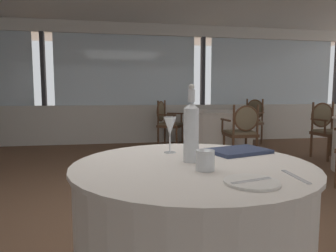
% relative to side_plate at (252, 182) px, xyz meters
% --- Properties ---
extents(ground_plane, '(15.35, 15.35, 0.00)m').
position_rel_side_plate_xyz_m(ground_plane, '(-0.24, 1.31, -0.77)').
color(ground_plane, brown).
extents(window_wall_far, '(11.07, 0.14, 2.64)m').
position_rel_side_plate_xyz_m(window_wall_far, '(-0.24, 5.74, 0.29)').
color(window_wall_far, silver).
rests_on(window_wall_far, ground_plane).
extents(foreground_table, '(1.14, 1.14, 0.76)m').
position_rel_side_plate_xyz_m(foreground_table, '(-0.13, 0.35, -0.39)').
color(foreground_table, white).
rests_on(foreground_table, ground_plane).
extents(side_plate, '(0.20, 0.20, 0.01)m').
position_rel_side_plate_xyz_m(side_plate, '(0.00, 0.00, 0.00)').
color(side_plate, white).
rests_on(side_plate, foreground_table).
extents(butter_knife, '(0.17, 0.06, 0.00)m').
position_rel_side_plate_xyz_m(butter_knife, '(0.00, 0.00, 0.01)').
color(butter_knife, silver).
rests_on(butter_knife, foreground_table).
extents(dinner_fork, '(0.03, 0.20, 0.00)m').
position_rel_side_plate_xyz_m(dinner_fork, '(0.21, 0.05, -0.00)').
color(dinner_fork, silver).
rests_on(dinner_fork, foreground_table).
extents(water_bottle, '(0.07, 0.07, 0.37)m').
position_rel_side_plate_xyz_m(water_bottle, '(-0.13, 0.39, 0.15)').
color(water_bottle, white).
rests_on(water_bottle, foreground_table).
extents(wine_glass, '(0.07, 0.07, 0.20)m').
position_rel_side_plate_xyz_m(wine_glass, '(-0.19, 0.62, 0.14)').
color(wine_glass, white).
rests_on(wine_glass, foreground_table).
extents(water_tumbler, '(0.08, 0.08, 0.09)m').
position_rel_side_plate_xyz_m(water_tumbler, '(-0.11, 0.21, 0.04)').
color(water_tumbler, white).
rests_on(water_tumbler, foreground_table).
extents(menu_book, '(0.37, 0.30, 0.02)m').
position_rel_side_plate_xyz_m(menu_book, '(0.19, 0.56, 0.01)').
color(menu_book, '#2D3856').
rests_on(menu_book, foreground_table).
extents(background_table_0, '(1.35, 1.35, 0.76)m').
position_rel_side_plate_xyz_m(background_table_0, '(1.52, 4.62, -0.39)').
color(background_table_0, white).
rests_on(background_table_0, ground_plane).
extents(dining_chair_0_0, '(0.54, 0.47, 0.93)m').
position_rel_side_plate_xyz_m(dining_chair_0_0, '(1.53, 3.52, -0.22)').
color(dining_chair_0_0, brown).
rests_on(dining_chair_0_0, ground_plane).
extents(dining_chair_0_1, '(0.63, 0.65, 0.99)m').
position_rel_side_plate_xyz_m(dining_chair_0_1, '(2.48, 5.18, -0.19)').
color(dining_chair_0_1, brown).
rests_on(dining_chair_0_1, ground_plane).
extents(dining_chair_0_2, '(0.63, 0.65, 0.96)m').
position_rel_side_plate_xyz_m(dining_chair_0_2, '(0.56, 5.17, -0.21)').
color(dining_chair_0_2, brown).
rests_on(dining_chair_0_2, ground_plane).
extents(dining_chair_2_0, '(0.55, 0.49, 0.96)m').
position_rel_side_plate_xyz_m(dining_chair_2_0, '(3.08, 3.54, -0.21)').
color(dining_chair_2_0, brown).
rests_on(dining_chair_2_0, ground_plane).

